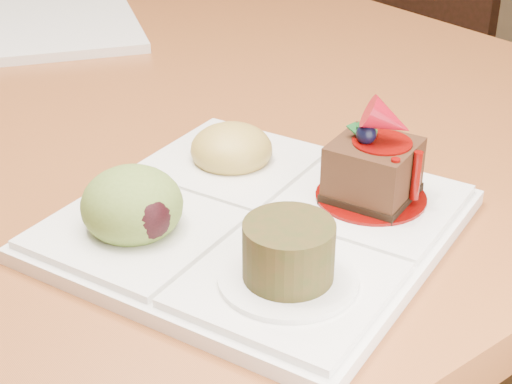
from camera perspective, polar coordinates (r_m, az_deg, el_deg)
chair_right at (r=1.89m, az=10.32°, el=10.26°), size 0.41×0.41×0.84m
sampler_plate at (r=0.59m, az=-0.44°, el=-1.19°), size 0.34×0.34×0.10m
second_plate at (r=1.10m, az=-15.95°, el=11.51°), size 0.35×0.35×0.01m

